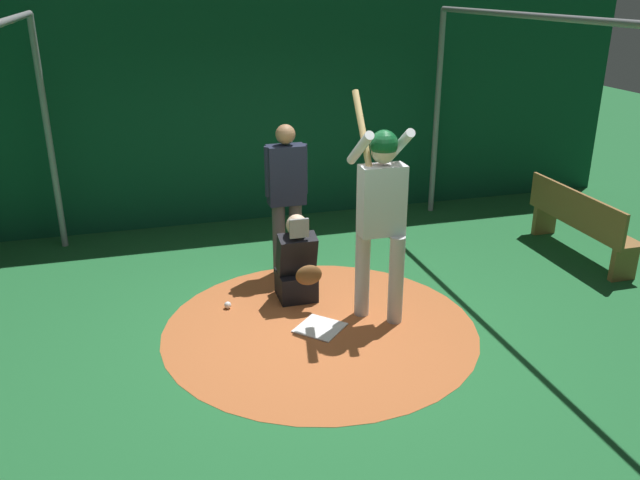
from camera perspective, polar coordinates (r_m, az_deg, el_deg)
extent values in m
plane|color=#216633|center=(6.56, 0.00, -7.74)|extent=(27.31, 27.31, 0.00)
cylinder|color=#B76033|center=(6.56, 0.00, -7.72)|extent=(3.12, 3.12, 0.01)
cube|color=white|center=(6.55, 0.00, -7.65)|extent=(0.59, 0.59, 0.01)
cylinder|color=#BCBCC0|center=(6.53, 6.65, -3.50)|extent=(0.15, 0.15, 0.92)
cylinder|color=#BCBCC0|center=(6.64, 3.72, -2.94)|extent=(0.15, 0.15, 0.92)
cube|color=silver|center=(6.29, 5.42, 3.46)|extent=(0.22, 0.44, 0.69)
cylinder|color=silver|center=(6.32, 6.94, 8.18)|extent=(0.55, 0.09, 0.43)
cylinder|color=silver|center=(6.18, 3.51, 8.00)|extent=(0.55, 0.09, 0.43)
sphere|color=beige|center=(6.16, 5.57, 7.73)|extent=(0.24, 0.24, 0.24)
sphere|color=#0F4C23|center=(6.15, 5.59, 8.32)|extent=(0.27, 0.27, 0.27)
cylinder|color=tan|center=(6.28, 3.75, 9.40)|extent=(0.54, 0.06, 0.73)
cube|color=black|center=(7.12, -2.08, -3.93)|extent=(0.40, 0.40, 0.30)
cube|color=black|center=(6.93, -2.05, -1.26)|extent=(0.31, 0.40, 0.49)
sphere|color=beige|center=(6.78, -2.04, 1.31)|extent=(0.23, 0.23, 0.23)
cube|color=gray|center=(6.69, -1.83, 1.02)|extent=(0.03, 0.20, 0.20)
ellipsoid|color=brown|center=(6.74, -0.96, -3.08)|extent=(0.12, 0.28, 0.22)
cylinder|color=#4C4C51|center=(7.65, -2.13, 0.21)|extent=(0.15, 0.15, 0.86)
cylinder|color=#4C4C51|center=(7.61, -3.59, 0.06)|extent=(0.15, 0.15, 0.86)
cube|color=#1E2338|center=(7.38, -2.97, 5.69)|extent=(0.22, 0.42, 0.68)
cylinder|color=#1E2338|center=(7.41, -1.45, 6.21)|extent=(0.09, 0.09, 0.57)
cylinder|color=#1E2338|center=(7.33, -4.52, 5.97)|extent=(0.09, 0.09, 0.57)
sphere|color=#9E704C|center=(7.27, -3.04, 9.19)|extent=(0.22, 0.22, 0.22)
cube|color=#0F472D|center=(9.26, -6.11, 12.67)|extent=(0.20, 11.31, 3.60)
cylinder|color=gray|center=(8.79, -22.59, 8.29)|extent=(0.08, 0.08, 2.88)
cylinder|color=gray|center=(9.68, 10.14, 10.67)|extent=(0.08, 0.08, 2.88)
cylinder|color=gray|center=(6.92, 22.32, 17.31)|extent=(6.09, 0.07, 0.07)
cube|color=olive|center=(8.76, 21.99, 1.39)|extent=(1.81, 0.36, 0.05)
cube|color=olive|center=(8.60, 21.35, 2.70)|extent=(1.81, 0.04, 0.40)
cube|color=olive|center=(9.42, 18.99, 1.70)|extent=(0.08, 0.32, 0.40)
cube|color=olive|center=(8.28, 24.97, -1.90)|extent=(0.08, 0.32, 0.40)
sphere|color=white|center=(6.99, -8.05, -5.63)|extent=(0.07, 0.07, 0.07)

